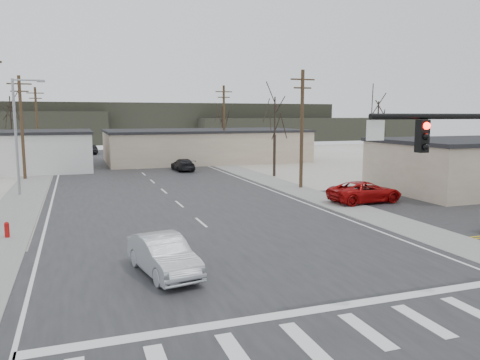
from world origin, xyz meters
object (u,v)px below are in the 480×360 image
Objects in this scene: fire_hydrant at (7,230)px; car_parked_red at (365,192)px; car_far_a at (183,165)px; car_far_b at (91,149)px; sedan_crossing at (163,255)px.

car_parked_red is at bearing 5.71° from fire_hydrant.
car_far_b reaches higher than car_far_a.
car_far_a reaches higher than fire_hydrant.
sedan_crossing is 19.39m from car_parked_red.
fire_hydrant is 0.19× the size of car_far_b.
fire_hydrant is 29.54m from car_far_a.
sedan_crossing is 0.99× the size of car_far_a.
car_far_a is 1.00× the size of car_far_b.
sedan_crossing is 60.86m from car_far_b.
car_far_a is 28.63m from car_far_b.
car_far_b is at bearing -74.87° from car_far_a.
car_far_a is at bearing 16.31° from car_parked_red.
sedan_crossing is 34.65m from car_far_a.
car_parked_red is (16.37, 10.39, -0.01)m from sedan_crossing.
car_far_a is 0.86× the size of car_parked_red.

